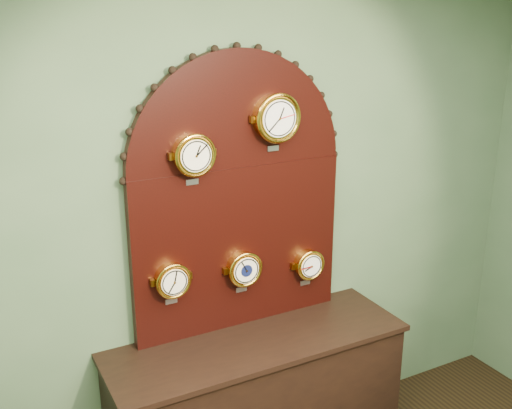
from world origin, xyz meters
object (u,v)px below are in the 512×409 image
shop_counter (258,407)px  hygrometer (172,280)px  tide_clock (309,264)px  arabic_clock (277,118)px  roman_clock (194,155)px  display_board (238,186)px  barometer (244,269)px

shop_counter → hygrometer: 0.91m
shop_counter → tide_clock: (0.41, 0.15, 0.72)m
arabic_clock → tide_clock: size_ratio=1.33×
roman_clock → arabic_clock: 0.48m
display_board → barometer: display_board is taller
hygrometer → tide_clock: 0.82m
shop_counter → barometer: 0.79m
roman_clock → tide_clock: (0.68, 0.00, -0.72)m
tide_clock → roman_clock: bearing=-179.9°
arabic_clock → barometer: bearing=179.6°
barometer → shop_counter: bearing=-88.8°
tide_clock → shop_counter: bearing=-159.4°
shop_counter → roman_clock: roman_clock is taller
shop_counter → arabic_clock: (0.19, 0.15, 1.58)m
display_board → hygrometer: size_ratio=6.35×
shop_counter → display_board: size_ratio=1.05×
roman_clock → shop_counter: bearing=-29.6°
shop_counter → roman_clock: bearing=150.4°
display_board → barometer: (-0.00, -0.07, -0.45)m
display_board → tide_clock: (0.41, -0.07, -0.51)m
shop_counter → roman_clock: size_ratio=6.01×
display_board → hygrometer: (-0.41, -0.07, -0.43)m
display_board → roman_clock: bearing=-166.2°
hygrometer → barometer: (0.41, -0.00, -0.02)m
arabic_clock → roman_clock: bearing=179.9°
display_board → arabic_clock: bearing=-19.6°
shop_counter → roman_clock: 1.47m
roman_clock → tide_clock: 0.99m
arabic_clock → hygrometer: size_ratio=1.28×
shop_counter → hygrometer: (-0.41, 0.15, 0.80)m
display_board → hygrometer: display_board is taller
roman_clock → barometer: (0.27, 0.00, -0.66)m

